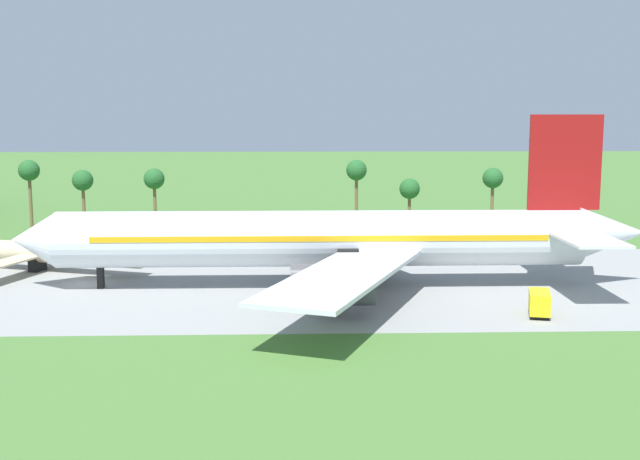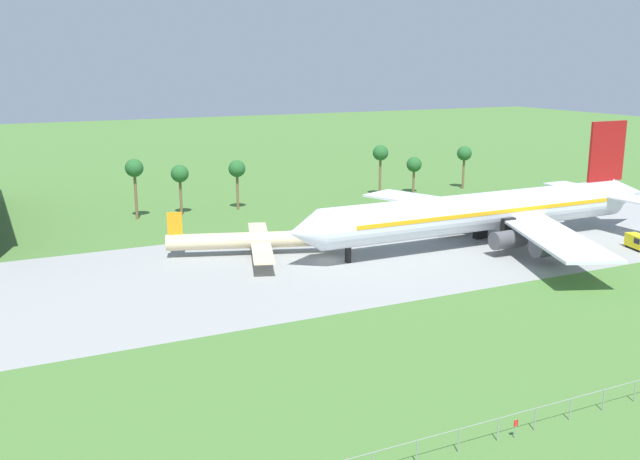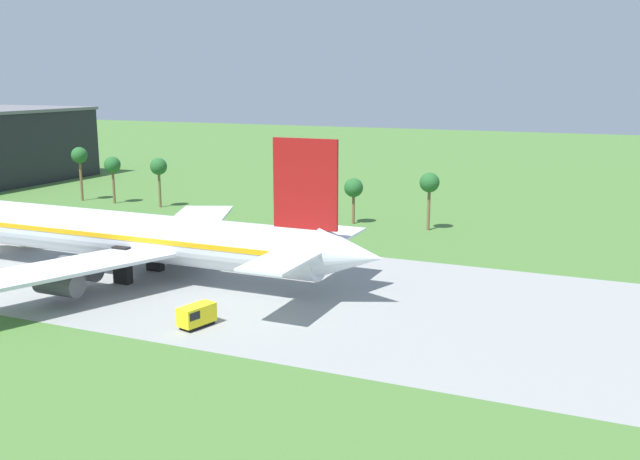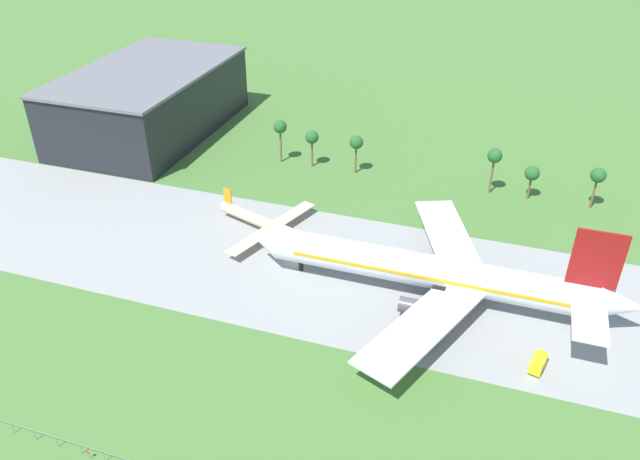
{
  "view_description": "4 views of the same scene",
  "coord_description": "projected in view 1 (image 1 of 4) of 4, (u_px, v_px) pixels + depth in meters",
  "views": [
    {
      "loc": [
        25.1,
        -94.3,
        20.76
      ],
      "look_at": [
        28.07,
        -1.93,
        6.76
      ],
      "focal_mm": 45.0,
      "sensor_mm": 36.0,
      "label": 1
    },
    {
      "loc": [
        -48.75,
        -96.6,
        30.69
      ],
      "look_at": [
        -2.45,
        -1.93,
        5.76
      ],
      "focal_mm": 40.0,
      "sensor_mm": 36.0,
      "label": 2
    },
    {
      "loc": [
        92.5,
        -79.93,
        27.22
      ],
      "look_at": [
        58.59,
        -1.93,
        9.03
      ],
      "focal_mm": 40.0,
      "sensor_mm": 36.0,
      "label": 3
    },
    {
      "loc": [
        39.63,
        -100.19,
        75.35
      ],
      "look_at": [
        4.22,
        5.0,
        6.0
      ],
      "focal_mm": 35.0,
      "sensor_mm": 36.0,
      "label": 4
    }
  ],
  "objects": [
    {
      "name": "regional_aircraft",
      "position": [
        36.0,
        252.0,
        103.31
      ],
      "size": [
        29.36,
        26.68,
        7.46
      ],
      "color": "beige",
      "rests_on": "ground_plane"
    },
    {
      "name": "palm_tree_row",
      "position": [
        255.0,
        179.0,
        138.93
      ],
      "size": [
        83.94,
        3.6,
        12.11
      ],
      "color": "brown",
      "rests_on": "ground_plane"
    },
    {
      "name": "jet_airliner",
      "position": [
        335.0,
        239.0,
        93.68
      ],
      "size": [
        74.43,
        61.24,
        20.13
      ],
      "color": "silver",
      "rests_on": "ground_plane"
    },
    {
      "name": "taxiway_strip",
      "position": [
        84.0,
        285.0,
        95.5
      ],
      "size": [
        320.0,
        44.0,
        0.02
      ],
      "color": "gray",
      "rests_on": "ground_plane"
    },
    {
      "name": "baggage_tug",
      "position": [
        539.0,
        303.0,
        80.77
      ],
      "size": [
        3.0,
        4.67,
        2.51
      ],
      "color": "black",
      "rests_on": "ground_plane"
    },
    {
      "name": "ground_plane",
      "position": [
        84.0,
        285.0,
        95.5
      ],
      "size": [
        600.0,
        600.0,
        0.0
      ],
      "primitive_type": "plane",
      "color": "#477233"
    }
  ]
}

